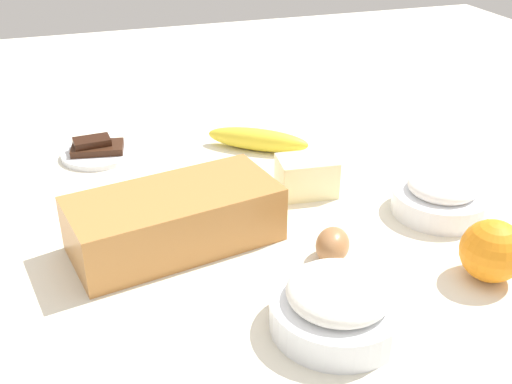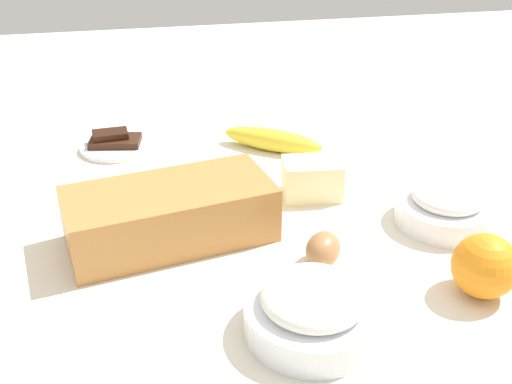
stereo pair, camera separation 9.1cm
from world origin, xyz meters
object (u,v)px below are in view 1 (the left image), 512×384
at_px(loaf_pan, 175,218).
at_px(banana, 258,139).
at_px(orange_fruit, 492,251).
at_px(chocolate_plate, 97,151).
at_px(egg_near_butter, 332,245).
at_px(flour_bowl, 338,304).
at_px(sugar_bowl, 441,196).
at_px(butter_block, 307,176).

bearing_deg(loaf_pan, banana, -138.63).
height_order(orange_fruit, chocolate_plate, orange_fruit).
bearing_deg(banana, orange_fruit, 108.49).
relative_size(loaf_pan, egg_near_butter, 5.08).
bearing_deg(loaf_pan, egg_near_butter, 141.27).
height_order(loaf_pan, orange_fruit, same).
bearing_deg(flour_bowl, sugar_bowl, -143.56).
relative_size(orange_fruit, butter_block, 0.89).
bearing_deg(orange_fruit, loaf_pan, -29.00).
relative_size(flour_bowl, sugar_bowl, 1.07).
relative_size(banana, orange_fruit, 2.37).
bearing_deg(banana, sugar_bowl, 122.15).
relative_size(orange_fruit, chocolate_plate, 0.62).
height_order(flour_bowl, sugar_bowl, flour_bowl).
bearing_deg(egg_near_butter, flour_bowl, 67.87).
distance_m(loaf_pan, banana, 0.34).
distance_m(egg_near_butter, chocolate_plate, 0.50).
height_order(sugar_bowl, banana, sugar_bowl).
distance_m(banana, butter_block, 0.18).
distance_m(loaf_pan, sugar_bowl, 0.40).
height_order(flour_bowl, banana, flour_bowl).
bearing_deg(loaf_pan, orange_fruit, 140.33).
bearing_deg(sugar_bowl, orange_fruit, 78.28).
height_order(sugar_bowl, butter_block, sugar_bowl).
bearing_deg(butter_block, egg_near_butter, 78.37).
distance_m(banana, orange_fruit, 0.49).
bearing_deg(butter_block, sugar_bowl, 144.69).
height_order(loaf_pan, chocolate_plate, loaf_pan).
bearing_deg(sugar_bowl, banana, -57.85).
distance_m(loaf_pan, flour_bowl, 0.27).
distance_m(flour_bowl, chocolate_plate, 0.59).
distance_m(flour_bowl, banana, 0.50).
relative_size(loaf_pan, sugar_bowl, 2.07).
bearing_deg(egg_near_butter, butter_block, -101.63).
bearing_deg(banana, loaf_pan, 52.04).
xyz_separation_m(loaf_pan, chocolate_plate, (0.08, -0.33, -0.03)).
height_order(loaf_pan, flour_bowl, loaf_pan).
bearing_deg(egg_near_butter, sugar_bowl, -162.68).
bearing_deg(chocolate_plate, orange_fruit, 129.67).
bearing_deg(banana, chocolate_plate, -12.50).
height_order(loaf_pan, banana, loaf_pan).
distance_m(banana, egg_near_butter, 0.37).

